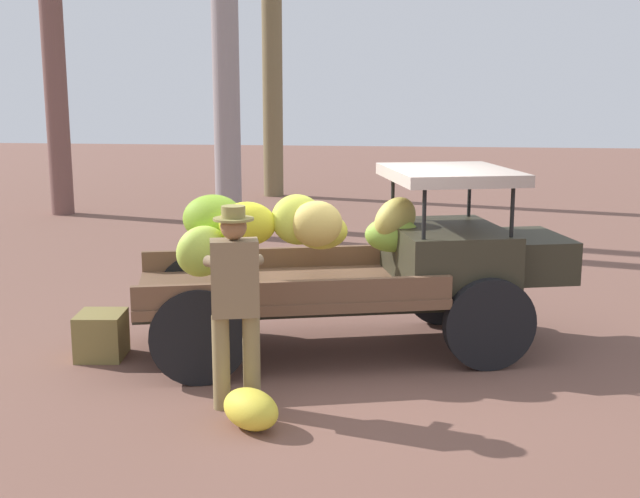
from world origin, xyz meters
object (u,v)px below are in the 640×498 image
Objects in this scene: truck at (369,259)px; farmer at (235,295)px; loose_banana_bunch at (251,409)px; wooden_crate at (101,335)px.

farmer is at bearing -135.91° from truck.
loose_banana_bunch is (0.21, -0.43, -0.84)m from farmer.
loose_banana_bunch is (1.87, -1.57, -0.07)m from wooden_crate.
wooden_crate is 0.88× the size of loose_banana_bunch.
wooden_crate reaches higher than loose_banana_bunch.
loose_banana_bunch is (-0.82, -2.15, -0.81)m from truck.
truck reaches higher than loose_banana_bunch.
wooden_crate is (-1.66, 1.15, -0.77)m from farmer.
wooden_crate is at bearing 139.95° from loose_banana_bunch.
wooden_crate is (-2.69, -0.58, -0.74)m from truck.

